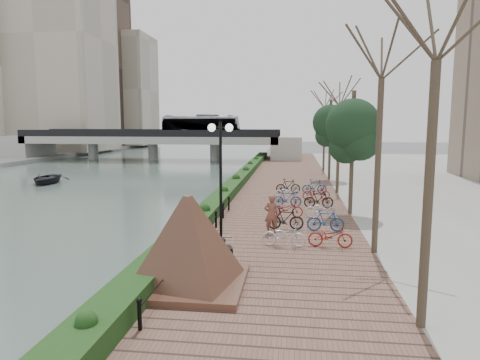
% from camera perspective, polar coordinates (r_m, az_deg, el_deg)
% --- Properties ---
extents(ground, '(220.00, 220.00, 0.00)m').
position_cam_1_polar(ground, '(15.87, -11.61, -12.16)').
color(ground, '#59595B').
rests_on(ground, ground).
extents(river_water, '(30.00, 130.00, 0.02)m').
position_cam_1_polar(river_water, '(44.21, -19.72, 0.26)').
color(river_water, '#485A54').
rests_on(river_water, ground).
extents(promenade, '(8.00, 75.00, 0.50)m').
position_cam_1_polar(promenade, '(32.04, 5.39, -1.54)').
color(promenade, brown).
rests_on(promenade, ground).
extents(hedge, '(1.10, 56.00, 0.60)m').
position_cam_1_polar(hedge, '(34.69, -0.09, 0.11)').
color(hedge, '#1B3C15').
rests_on(hedge, promenade).
extents(chain_fence, '(0.10, 14.10, 0.70)m').
position_cam_1_polar(chain_fence, '(17.09, -5.03, -7.60)').
color(chain_fence, black).
rests_on(chain_fence, promenade).
extents(granite_monument, '(5.11, 5.11, 2.72)m').
position_cam_1_polar(granite_monument, '(12.83, -6.91, -8.03)').
color(granite_monument, '#41261B').
rests_on(granite_monument, promenade).
extents(lamppost, '(1.02, 0.32, 4.89)m').
position_cam_1_polar(lamppost, '(17.10, -2.61, 3.24)').
color(lamppost, black).
rests_on(lamppost, promenade).
extents(motorcycle, '(0.78, 1.50, 0.90)m').
position_cam_1_polar(motorcycle, '(14.64, -1.75, -9.80)').
color(motorcycle, black).
rests_on(motorcycle, promenade).
extents(pedestrian, '(0.70, 0.53, 1.73)m').
position_cam_1_polar(pedestrian, '(18.80, 4.19, -4.58)').
color(pedestrian, brown).
rests_on(pedestrian, promenade).
extents(bicycle_parking, '(2.40, 14.69, 1.00)m').
position_cam_1_polar(bicycle_parking, '(23.37, 8.44, -3.21)').
color(bicycle_parking, silver).
rests_on(bicycle_parking, promenade).
extents(street_trees, '(3.20, 37.12, 6.80)m').
position_cam_1_polar(street_trees, '(27.03, 13.69, 3.92)').
color(street_trees, '#382B21').
rests_on(street_trees, promenade).
extents(bridge, '(36.00, 10.77, 6.50)m').
position_cam_1_polar(bridge, '(61.96, -10.28, 5.68)').
color(bridge, '#A9A9A4').
rests_on(bridge, ground).
extents(boat, '(3.86, 4.82, 0.89)m').
position_cam_1_polar(boat, '(41.48, -24.40, 0.20)').
color(boat, black).
rests_on(boat, river_water).
extents(far_buildings, '(35.00, 38.00, 38.00)m').
position_cam_1_polar(far_buildings, '(93.22, -23.64, 13.64)').
color(far_buildings, '#ADA190').
rests_on(far_buildings, far_bank).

